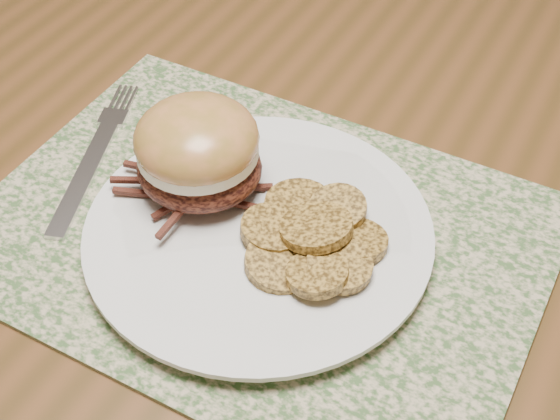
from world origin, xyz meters
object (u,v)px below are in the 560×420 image
Objects in this scene: pork_sandwich at (198,151)px; dinner_plate at (259,234)px; dining_table at (246,111)px; fork at (96,154)px.

dinner_plate is at bearing -16.83° from pork_sandwich.
dining_table is at bearing 122.85° from dinner_plate.
fork is (-0.18, 0.02, -0.01)m from dinner_plate.
fork is at bearing -98.25° from dining_table.
pork_sandwich is at bearing -68.49° from dining_table.
dining_table is 14.28× the size of pork_sandwich.
dining_table is at bearing 62.46° from fork.
fork is at bearing 178.31° from pork_sandwich.
dinner_plate is at bearing -25.66° from fork.
dinner_plate is 0.08m from pork_sandwich.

